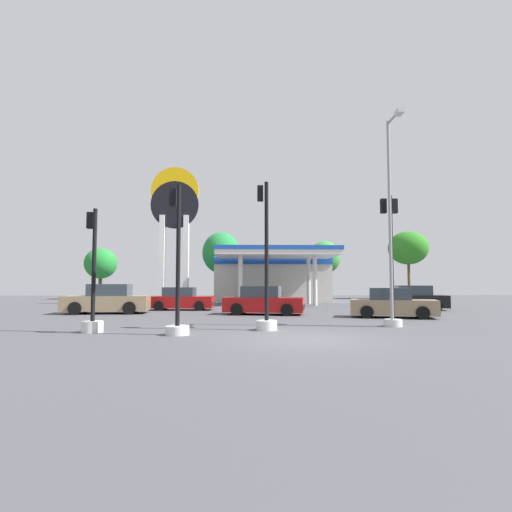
# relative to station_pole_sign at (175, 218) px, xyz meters

# --- Properties ---
(ground_plane) EXTENTS (90.00, 90.00, 0.00)m
(ground_plane) POSITION_rel_station_pole_sign_xyz_m (7.39, -20.34, -6.86)
(ground_plane) COLOR #47474C
(ground_plane) RESTS_ON ground
(gas_station) EXTENTS (10.16, 11.13, 4.39)m
(gas_station) POSITION_rel_station_pole_sign_xyz_m (8.05, 4.24, -4.59)
(gas_station) COLOR beige
(gas_station) RESTS_ON ground
(station_pole_sign) EXTENTS (3.80, 0.56, 10.95)m
(station_pole_sign) POSITION_rel_station_pole_sign_xyz_m (0.00, 0.00, 0.00)
(station_pole_sign) COLOR white
(station_pole_sign) RESTS_ON ground
(car_0) EXTENTS (4.01, 1.94, 1.41)m
(car_0) POSITION_rel_station_pole_sign_xyz_m (1.64, -6.74, -6.23)
(car_0) COLOR black
(car_0) RESTS_ON ground
(car_1) EXTENTS (4.50, 2.53, 1.52)m
(car_1) POSITION_rel_station_pole_sign_xyz_m (16.06, -6.96, -6.18)
(car_1) COLOR black
(car_1) RESTS_ON ground
(car_2) EXTENTS (4.65, 2.36, 1.61)m
(car_2) POSITION_rel_station_pole_sign_xyz_m (-1.98, -9.66, -6.13)
(car_2) COLOR black
(car_2) RESTS_ON ground
(car_3) EXTENTS (4.31, 2.72, 1.44)m
(car_3) POSITION_rel_station_pole_sign_xyz_m (12.78, -12.77, -6.21)
(car_3) COLOR black
(car_3) RESTS_ON ground
(car_4) EXTENTS (4.46, 2.55, 1.50)m
(car_4) POSITION_rel_station_pole_sign_xyz_m (6.61, -10.65, -6.18)
(car_4) COLOR black
(car_4) RESTS_ON ground
(traffic_signal_0) EXTENTS (0.71, 0.71, 4.22)m
(traffic_signal_0) POSITION_rel_station_pole_sign_xyz_m (0.43, -18.49, -5.73)
(traffic_signal_0) COLOR silver
(traffic_signal_0) RESTS_ON ground
(traffic_signal_1) EXTENTS (0.70, 0.71, 5.09)m
(traffic_signal_1) POSITION_rel_station_pole_sign_xyz_m (11.30, -16.85, -4.86)
(traffic_signal_1) COLOR silver
(traffic_signal_1) RESTS_ON ground
(traffic_signal_2) EXTENTS (0.73, 0.73, 5.32)m
(traffic_signal_2) POSITION_rel_station_pole_sign_xyz_m (6.36, -18.00, -5.36)
(traffic_signal_2) COLOR silver
(traffic_signal_2) RESTS_ON ground
(traffic_signal_3) EXTENTS (0.77, 0.77, 4.88)m
(traffic_signal_3) POSITION_rel_station_pole_sign_xyz_m (3.41, -19.26, -5.47)
(traffic_signal_3) COLOR silver
(traffic_signal_3) RESTS_ON ground
(tree_0) EXTENTS (3.35, 3.35, 5.36)m
(tree_0) POSITION_rel_station_pole_sign_xyz_m (-9.63, 11.25, -3.13)
(tree_0) COLOR brown
(tree_0) RESTS_ON ground
(tree_1) EXTENTS (3.89, 3.89, 6.96)m
(tree_1) POSITION_rel_station_pole_sign_xyz_m (3.13, 10.07, -2.07)
(tree_1) COLOR brown
(tree_1) RESTS_ON ground
(tree_2) EXTENTS (3.42, 3.42, 6.20)m
(tree_2) POSITION_rel_station_pole_sign_xyz_m (14.18, 11.41, -2.44)
(tree_2) COLOR brown
(tree_2) RESTS_ON ground
(tree_3) EXTENTS (4.21, 4.21, 7.26)m
(tree_3) POSITION_rel_station_pole_sign_xyz_m (23.21, 11.15, -1.41)
(tree_3) COLOR brown
(tree_3) RESTS_ON ground
(corner_streetlamp) EXTENTS (0.24, 1.48, 8.00)m
(corner_streetlamp) POSITION_rel_station_pole_sign_xyz_m (11.19, -17.30, -2.14)
(corner_streetlamp) COLOR gray
(corner_streetlamp) RESTS_ON ground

